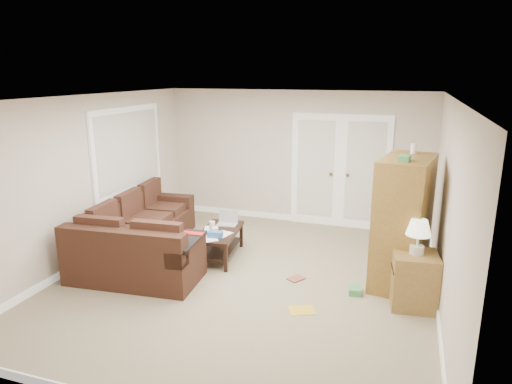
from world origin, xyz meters
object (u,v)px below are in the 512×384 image
(coffee_table, at_px, (220,242))
(tv_armoire, at_px, (403,221))
(sectional_sofa, at_px, (140,240))
(side_cabinet, at_px, (414,275))

(coffee_table, xyz_separation_m, tv_armoire, (2.67, -0.05, 0.64))
(sectional_sofa, xyz_separation_m, side_cabinet, (3.98, -0.16, 0.07))
(tv_armoire, relative_size, side_cabinet, 1.68)
(sectional_sofa, height_order, coffee_table, sectional_sofa)
(tv_armoire, bearing_deg, coffee_table, -170.98)
(sectional_sofa, relative_size, coffee_table, 2.44)
(coffee_table, distance_m, side_cabinet, 2.94)
(sectional_sofa, bearing_deg, side_cabinet, -7.10)
(sectional_sofa, relative_size, side_cabinet, 2.49)
(sectional_sofa, relative_size, tv_armoire, 1.48)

